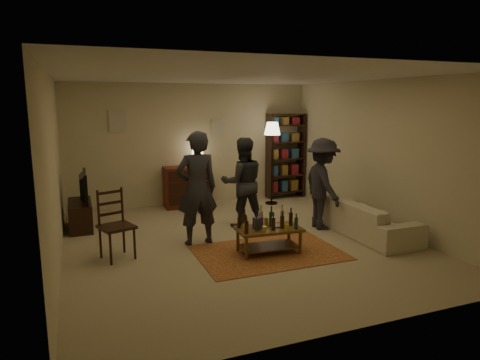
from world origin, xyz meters
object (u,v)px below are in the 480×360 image
tv_stand (80,208)px  person_by_sofa (323,184)px  dresser (188,186)px  dining_chair (114,221)px  sofa (365,218)px  person_right (243,183)px  bookshelf (285,155)px  floor_lamp (272,134)px  coffee_table (268,230)px  person_left (197,189)px

tv_stand → person_by_sofa: person_by_sofa is taller
dresser → person_by_sofa: 3.15m
dining_chair → dresser: 3.23m
sofa → person_right: 2.27m
bookshelf → floor_lamp: bearing=-139.9°
coffee_table → bookshelf: 4.02m
coffee_table → tv_stand: size_ratio=0.96×
tv_stand → person_right: person_right is taller
tv_stand → person_right: 3.02m
tv_stand → sofa: tv_stand is taller
tv_stand → person_right: bearing=-18.5°
floor_lamp → sofa: (0.55, -2.68, -1.28)m
dresser → person_by_sofa: bearing=-52.7°
coffee_table → floor_lamp: (1.44, 2.90, 1.21)m
floor_lamp → bookshelf: bearing=40.1°
bookshelf → person_by_sofa: (-0.55, -2.55, -0.20)m
dresser → floor_lamp: bearing=-13.2°
tv_stand → bookshelf: bearing=11.8°
floor_lamp → person_by_sofa: floor_lamp is taller
person_left → person_right: 1.25m
coffee_table → tv_stand: 3.60m
dresser → person_right: (0.58, -1.86, 0.36)m
dining_chair → tv_stand: bearing=86.1°
dining_chair → person_by_sofa: (3.69, 0.20, 0.27)m
tv_stand → sofa: (4.64, -2.20, -0.08)m
tv_stand → bookshelf: (4.69, 0.98, 0.65)m
person_left → dresser: bearing=-101.2°
dresser → sofa: 3.93m
bookshelf → person_left: (-2.92, -2.59, -0.11)m
dining_chair → tv_stand: size_ratio=1.00×
dresser → person_left: person_left is taller
coffee_table → person_by_sofa: 1.77m
bookshelf → person_right: bearing=-134.1°
person_left → floor_lamp: bearing=-138.5°
coffee_table → dining_chair: bearing=163.4°
dining_chair → bookshelf: size_ratio=0.52×
sofa → person_by_sofa: bearing=38.6°
person_left → person_right: bearing=-148.1°
dining_chair → floor_lamp: size_ratio=0.57×
dining_chair → person_right: 2.52m
dresser → bookshelf: size_ratio=0.67×
tv_stand → dresser: (2.25, 0.91, 0.09)m
tv_stand → person_by_sofa: size_ratio=0.64×
floor_lamp → sofa: size_ratio=0.89×
tv_stand → floor_lamp: floor_lamp is taller
dresser → dining_chair: bearing=-123.8°
person_left → person_by_sofa: size_ratio=1.12×
dresser → sofa: size_ratio=0.65×
dining_chair → person_left: person_left is taller
floor_lamp → person_left: size_ratio=1.00×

